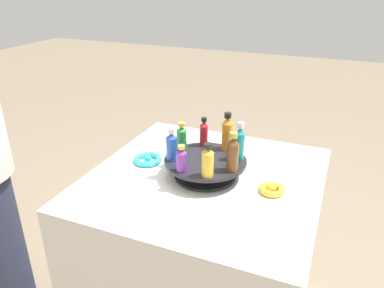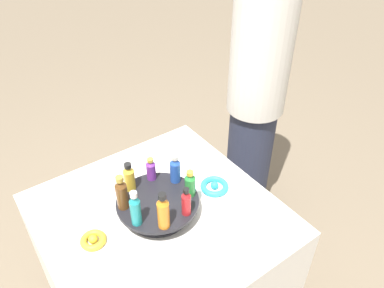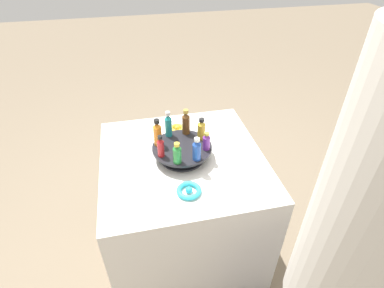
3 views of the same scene
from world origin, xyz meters
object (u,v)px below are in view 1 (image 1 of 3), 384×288
bottle_gold (208,161)px  bottle_teal (240,143)px  bottle_blue (172,146)px  bottle_red (204,133)px  ribbon_bow_gold (272,189)px  bottle_brown (233,153)px  bottle_purple (182,159)px  display_stand (205,166)px  bottle_orange (227,133)px  ribbon_bow_teal (148,159)px  bottle_green (182,137)px

bottle_gold → bottle_teal: bottle_teal is taller
bottle_blue → bottle_red: bearing=159.0°
ribbon_bow_gold → bottle_gold: bearing=-65.2°
bottle_brown → bottle_purple: bottle_brown is taller
display_stand → bottle_purple: (0.11, -0.04, 0.07)m
bottle_blue → bottle_orange: bearing=136.5°
bottle_brown → bottle_teal: bearing=-178.5°
bottle_teal → bottle_orange: bearing=-133.5°
ribbon_bow_teal → bottle_purple: bearing=57.7°
bottle_green → bottle_blue: bearing=1.5°
display_stand → bottle_brown: bottle_brown is taller
bottle_green → ribbon_bow_gold: size_ratio=1.23×
bottle_blue → ribbon_bow_teal: (-0.07, -0.14, -0.11)m
bottle_teal → ribbon_bow_gold: size_ratio=1.60×
bottle_teal → ribbon_bow_gold: bearing=64.4°
ribbon_bow_gold → bottle_teal: bearing=-115.6°
ribbon_bow_teal → display_stand: bearing=86.0°
bottle_brown → bottle_orange: (-0.15, -0.07, 0.00)m
bottle_teal → bottle_red: bearing=-111.0°
bottle_gold → bottle_green: size_ratio=1.08×
bottle_brown → ribbon_bow_teal: 0.38m
bottle_green → bottle_gold: bearing=46.5°
bottle_gold → bottle_green: 0.22m
display_stand → bottle_brown: 0.15m
bottle_red → bottle_teal: bearing=69.0°
bottle_teal → ribbon_bow_gold: (0.07, 0.14, -0.12)m
bottle_gold → bottle_blue: bottle_blue is taller
bottle_teal → bottle_purple: (0.16, -0.15, -0.02)m
bottle_teal → bottle_purple: bottle_teal is taller
bottle_brown → bottle_gold: bearing=-43.5°
bottle_orange → ribbon_bow_teal: size_ratio=1.31×
bottle_gold → bottle_brown: bottle_brown is taller
bottle_brown → bottle_green: (-0.09, -0.22, -0.01)m
bottle_orange → bottle_red: (0.00, -0.09, -0.01)m
bottle_brown → bottle_red: (-0.15, -0.16, -0.01)m
bottle_teal → bottle_orange: bottle_orange is taller
bottle_green → bottle_purple: bearing=24.0°
ribbon_bow_teal → ribbon_bow_gold: bearing=86.0°
bottle_red → bottle_green: (0.07, -0.06, -0.00)m
bottle_orange → bottle_blue: size_ratio=1.21×
bottle_red → display_stand: bearing=24.0°
bottle_orange → bottle_red: size_ratio=1.28×
bottle_red → bottle_blue: size_ratio=0.95×
bottle_blue → display_stand: bearing=114.0°
bottle_purple → ribbon_bow_gold: 0.32m
bottle_brown → bottle_orange: 0.17m
bottle_blue → bottle_purple: bottle_blue is taller
display_stand → bottle_teal: bearing=114.0°
display_stand → bottle_purple: bearing=-21.0°
bottle_gold → ribbon_bow_gold: (-0.09, 0.20, -0.11)m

